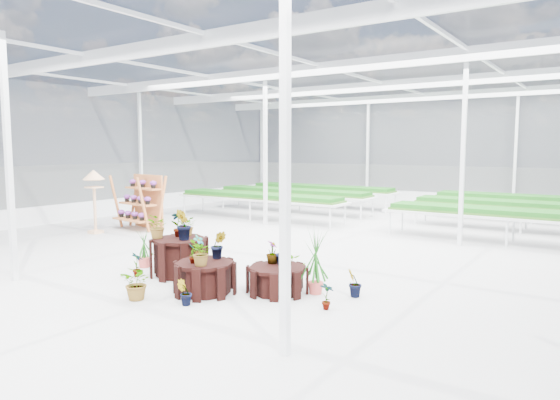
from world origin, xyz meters
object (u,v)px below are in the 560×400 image
Objects in this scene: plinth_low at (277,280)px; shelf_rack at (138,202)px; plinth_tall at (179,257)px; bird_table at (95,202)px; plinth_mid at (205,278)px.

plinth_low is 0.62× the size of shelf_rack.
plinth_tall reaches higher than plinth_low.
plinth_low is 0.55× the size of bird_table.
plinth_mid reaches higher than plinth_low.
bird_table reaches higher than shelf_rack.
bird_table is (-5.46, 2.08, 0.55)m from plinth_tall.
plinth_low is at bearing 34.99° from plinth_mid.
plinth_low is (2.20, 0.10, -0.14)m from plinth_tall.
shelf_rack is (-5.00, 3.27, 0.45)m from plinth_tall.
plinth_low is at bearing -13.00° from bird_table.
plinth_tall is at bearing -19.37° from bird_table.
plinth_tall is 1.34m from plinth_mid.
plinth_mid is 7.33m from shelf_rack.
plinth_tall is 0.58× the size of bird_table.
plinth_mid is (1.20, -0.60, -0.09)m from plinth_tall.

